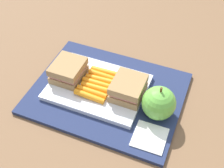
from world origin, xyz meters
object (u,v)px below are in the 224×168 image
Objects in this scene: sandwich_half_right at (128,88)px; apple at (159,103)px; food_tray at (98,87)px; paper_napkin at (150,137)px; sandwich_half_left at (68,70)px; carrot_sticks_bundle at (98,83)px.

apple is (0.08, -0.02, 0.00)m from sandwich_half_right.
food_tray is 3.29× the size of paper_napkin.
food_tray is at bearing 0.00° from sandwich_half_left.
paper_napkin is at bearing -46.83° from sandwich_half_right.
paper_napkin is at bearing -86.81° from apple.
food_tray is 2.88× the size of sandwich_half_left.
food_tray is 0.01m from carrot_sticks_bundle.
carrot_sticks_bundle is 1.18× the size of apple.
sandwich_half_left is at bearing 180.00° from food_tray.
apple reaches higher than sandwich_half_left.
apple is 0.08m from paper_napkin.
carrot_sticks_bundle is (0.00, -0.00, 0.01)m from food_tray.
sandwich_half_left is 0.24m from apple.
food_tray is at bearing 151.35° from paper_napkin.
sandwich_half_left is at bearing 179.94° from carrot_sticks_bundle.
carrot_sticks_bundle is at bearing -179.94° from sandwich_half_right.
paper_napkin is (0.00, -0.07, -0.04)m from apple.
apple reaches higher than carrot_sticks_bundle.
carrot_sticks_bundle reaches higher than paper_napkin.
sandwich_half_right is 1.14× the size of paper_napkin.
food_tray is at bearing 165.14° from carrot_sticks_bundle.
paper_napkin is (0.16, -0.09, -0.00)m from food_tray.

